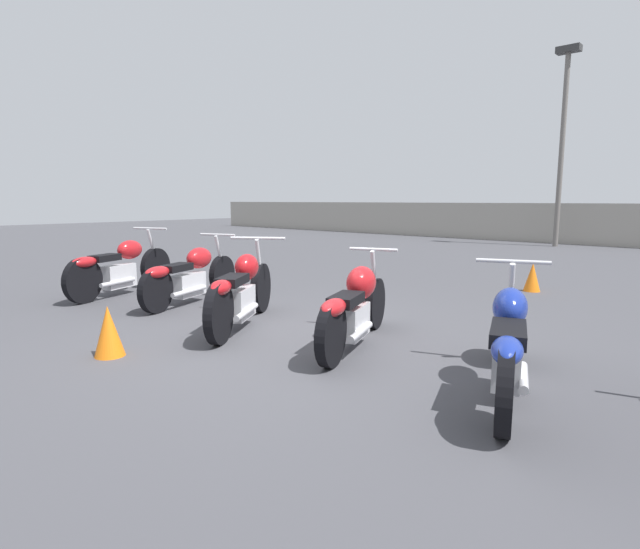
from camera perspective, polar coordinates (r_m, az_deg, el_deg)
ground_plane at (r=5.49m, az=-4.45°, el=-7.44°), size 60.00×60.00×0.00m
fence_back at (r=18.73m, az=30.61°, el=4.87°), size 40.00×0.04×1.40m
light_pole_left at (r=18.16m, az=26.04°, el=14.82°), size 0.70×0.35×6.22m
motorcycle_slot_0 at (r=8.59m, az=-21.86°, el=0.76°), size 1.03×2.16×1.04m
motorcycle_slot_1 at (r=7.58m, az=-14.61°, el=-0.05°), size 0.98×2.10×0.98m
motorcycle_slot_2 at (r=6.00m, az=-8.98°, el=-1.89°), size 1.34×1.92×1.03m
motorcycle_slot_3 at (r=5.17m, az=4.04°, el=-3.66°), size 0.92×1.98×0.97m
motorcycle_slot_4 at (r=4.16m, az=20.71°, el=-7.23°), size 0.99×2.08×0.98m
traffic_cone_near at (r=9.00m, az=23.10°, el=-0.27°), size 0.27×0.27×0.48m
traffic_cone_far at (r=5.28m, az=-23.01°, el=-5.97°), size 0.29×0.29×0.50m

